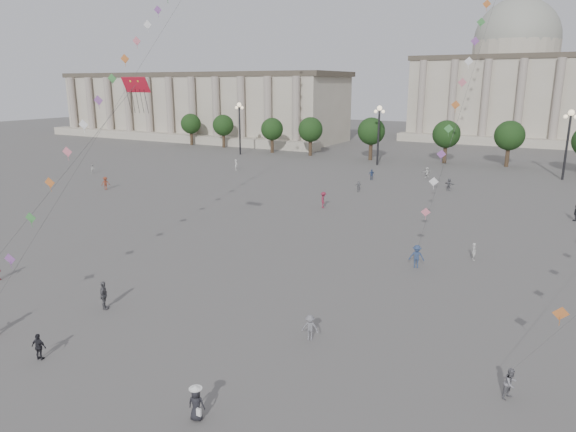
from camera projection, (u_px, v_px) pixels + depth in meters
The scene contains 24 objects.
ground at pixel (204, 366), 27.11m from camera, with size 360.00×360.00×0.00m, color #4F4D4A.
hall_west at pixel (197, 106), 139.64m from camera, with size 84.00×26.22×17.20m.
hall_central at pixel (511, 84), 133.00m from camera, with size 48.30×34.30×35.50m.
tree_row at pixel (473, 135), 91.83m from camera, with size 137.12×5.12×8.00m.
lamp_post_far_west at pixel (240, 119), 105.62m from camera, with size 2.00×0.90×10.65m.
lamp_post_mid_west at pixel (379, 124), 91.58m from camera, with size 2.00×0.90×10.65m.
lamp_post_mid_east at pixel (569, 132), 77.54m from camera, with size 2.00×0.90×10.65m.
person_crowd_0 at pixel (372, 175), 79.07m from camera, with size 0.96×0.40×1.64m, color #384F7F.
person_crowd_1 at pixel (93, 169), 84.96m from camera, with size 0.73×0.57×1.49m, color beige.
person_crowd_2 at pixel (105, 183), 71.77m from camera, with size 1.18×0.68×1.83m, color brown.
person_crowd_4 at pixel (427, 172), 80.79m from camera, with size 1.56×0.50×1.68m, color silver.
person_crowd_6 at pixel (310, 328), 29.71m from camera, with size 1.00×0.58×1.55m, color slate.
person_crowd_10 at pixel (236, 165), 87.79m from camera, with size 0.67×0.44×1.85m, color silver.
person_crowd_12 at pixel (449, 184), 71.15m from camera, with size 1.59×0.51×1.72m, color slate.
person_crowd_13 at pixel (474, 251), 43.19m from camera, with size 0.55×0.36×1.51m, color #B2B2AD.
person_crowd_16 at pixel (358, 186), 70.63m from camera, with size 0.88×0.37×1.50m, color slate.
person_crowd_17 at pixel (323, 200), 61.28m from camera, with size 1.26×0.72×1.94m, color maroon.
person_crowd_21 at pixel (576, 213), 55.40m from camera, with size 1.07×0.44×1.82m, color #222328.
tourist_3 at pixel (104, 295), 33.74m from camera, with size 1.13×0.47×1.93m, color #57565B.
tourist_4 at pixel (39, 347), 27.58m from camera, with size 0.88×0.37×1.51m, color black.
kite_flyer_1 at pixel (417, 256), 41.34m from camera, with size 1.23×0.71×1.91m, color navy.
kite_flyer_2 at pixel (511, 384), 24.19m from camera, with size 0.75×0.58×1.54m, color slate.
hat_person at pixel (196, 403), 22.61m from camera, with size 0.86×0.68×1.69m.
dragon_kite at pixel (135, 97), 34.90m from camera, with size 6.42×2.85×17.39m.
Camera 1 is at (15.64, -19.05, 14.51)m, focal length 32.00 mm.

